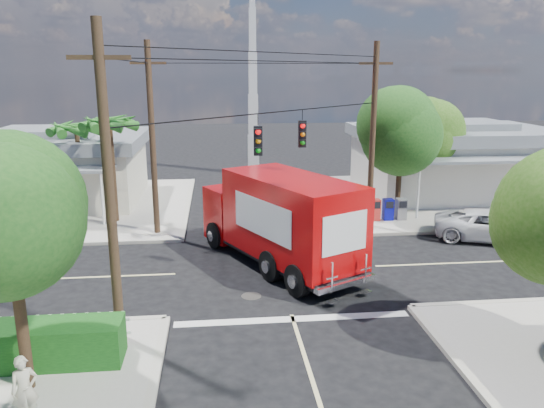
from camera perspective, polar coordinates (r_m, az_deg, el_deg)
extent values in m
plane|color=black|center=(21.15, 0.58, -7.11)|extent=(120.00, 120.00, 0.00)
cube|color=#ADA89C|center=(34.20, 16.98, 0.68)|extent=(14.00, 14.00, 0.14)
cube|color=#B1AB9C|center=(32.13, 5.41, 0.40)|extent=(0.25, 14.00, 0.14)
cube|color=#B1AB9C|center=(28.11, 22.46, -2.64)|extent=(14.00, 0.25, 0.14)
cube|color=#ADA89C|center=(32.69, -21.33, -0.28)|extent=(14.00, 14.00, 0.14)
cube|color=#B1AB9C|center=(31.55, -8.98, 0.04)|extent=(0.25, 14.00, 0.14)
cube|color=#B1AB9C|center=(26.26, -25.19, -4.07)|extent=(14.00, 0.25, 0.14)
cube|color=beige|center=(30.64, -1.58, -0.34)|extent=(0.12, 12.00, 0.01)
cube|color=beige|center=(24.35, 24.77, -5.55)|extent=(12.00, 0.12, 0.01)
cube|color=beige|center=(22.39, -25.99, -7.37)|extent=(12.00, 0.12, 0.01)
cube|color=silver|center=(17.25, 2.26, -12.26)|extent=(7.50, 0.40, 0.01)
cube|color=silver|center=(35.35, 18.81, 3.90)|extent=(11.00, 8.00, 3.40)
cube|color=gray|center=(35.07, 19.08, 7.20)|extent=(11.80, 8.80, 0.70)
cube|color=gray|center=(35.02, 19.15, 8.01)|extent=(6.05, 4.40, 0.50)
cube|color=gray|center=(30.85, 22.74, 4.42)|extent=(9.90, 1.80, 0.15)
cylinder|color=silver|center=(28.54, 15.45, 1.33)|extent=(0.12, 0.12, 2.90)
cube|color=beige|center=(34.03, -22.56, 3.03)|extent=(10.00, 8.00, 3.20)
cube|color=gray|center=(33.75, -22.88, 6.27)|extent=(10.80, 8.80, 0.70)
cube|color=gray|center=(33.69, -22.96, 7.12)|extent=(5.50, 4.40, 0.50)
cube|color=gray|center=(29.26, -25.39, 3.28)|extent=(9.00, 1.80, 0.15)
cylinder|color=silver|center=(27.69, -17.80, 0.56)|extent=(0.12, 0.12, 2.70)
cube|color=silver|center=(40.15, -2.01, 5.30)|extent=(0.80, 0.80, 3.00)
cube|color=silver|center=(39.80, -2.05, 9.58)|extent=(0.70, 0.70, 3.00)
cube|color=silver|center=(39.67, -2.09, 13.90)|extent=(0.60, 0.60, 3.00)
cube|color=silver|center=(39.78, -2.13, 18.22)|extent=(0.50, 0.50, 3.00)
cylinder|color=#422D1C|center=(14.15, -25.40, -10.95)|extent=(0.28, 0.28, 3.71)
sphere|color=#184916|center=(13.39, -26.44, -1.88)|extent=(3.71, 3.71, 3.71)
sphere|color=#184916|center=(13.03, -25.38, -2.71)|extent=(3.25, 3.25, 3.25)
cylinder|color=#422D1C|center=(28.56, 13.48, 2.69)|extent=(0.28, 0.28, 4.10)
sphere|color=#184916|center=(28.18, 13.78, 7.80)|extent=(4.10, 4.10, 4.10)
sphere|color=#184916|center=(28.21, 12.91, 8.38)|extent=(3.33, 3.33, 3.33)
sphere|color=#184916|center=(28.04, 14.65, 7.45)|extent=(3.58, 3.58, 3.58)
cylinder|color=#422D1C|center=(31.56, 16.61, 3.08)|extent=(0.28, 0.28, 3.58)
sphere|color=#285911|center=(31.23, 16.90, 7.11)|extent=(3.58, 3.58, 3.58)
sphere|color=#285911|center=(31.23, 16.10, 7.59)|extent=(2.91, 2.91, 2.91)
sphere|color=#285911|center=(31.10, 17.69, 6.82)|extent=(3.14, 3.14, 3.14)
cylinder|color=#422D1C|center=(28.03, -16.69, 3.21)|extent=(0.24, 0.24, 5.00)
cone|color=#266B20|center=(27.52, -15.22, 8.60)|extent=(0.50, 2.06, 0.98)
cone|color=#266B20|center=(28.27, -15.68, 8.70)|extent=(1.92, 1.68, 0.98)
cone|color=#266B20|center=(28.58, -17.15, 8.65)|extent=(2.12, 0.95, 0.98)
cone|color=#266B20|center=(28.22, -18.56, 8.49)|extent=(1.34, 2.07, 0.98)
cone|color=#266B20|center=(27.46, -18.90, 8.32)|extent=(1.34, 2.07, 0.98)
cone|color=#266B20|center=(26.86, -17.84, 8.29)|extent=(2.12, 0.95, 0.98)
cone|color=#266B20|center=(26.89, -16.17, 8.42)|extent=(1.92, 1.68, 0.98)
cylinder|color=#422D1C|center=(29.93, -19.93, 3.24)|extent=(0.24, 0.24, 4.60)
cone|color=#266B20|center=(29.40, -18.60, 7.90)|extent=(0.50, 2.06, 0.98)
cone|color=#266B20|center=(30.16, -18.96, 8.01)|extent=(1.92, 1.68, 0.98)
cone|color=#266B20|center=(30.50, -20.29, 7.96)|extent=(2.12, 0.95, 0.98)
cone|color=#266B20|center=(30.19, -21.65, 7.79)|extent=(1.34, 2.07, 0.98)
cone|color=#266B20|center=(29.44, -22.04, 7.61)|extent=(1.34, 2.07, 0.98)
cone|color=#266B20|center=(28.81, -21.12, 7.58)|extent=(2.12, 0.95, 0.98)
cone|color=#266B20|center=(28.79, -19.56, 7.70)|extent=(1.92, 1.68, 0.98)
cylinder|color=#473321|center=(15.01, -17.10, 1.32)|extent=(0.28, 0.28, 9.00)
cube|color=#473321|center=(14.67, -18.11, 14.76)|extent=(1.60, 0.12, 0.12)
cylinder|color=#473321|center=(26.08, 10.76, 6.92)|extent=(0.28, 0.28, 9.00)
cube|color=#473321|center=(25.89, 11.13, 14.63)|extent=(1.60, 0.12, 0.12)
cylinder|color=#473321|center=(25.15, -12.74, 6.56)|extent=(0.28, 0.28, 9.00)
cube|color=#473321|center=(24.95, -13.19, 14.55)|extent=(1.60, 0.12, 0.12)
cylinder|color=black|center=(19.76, 0.62, 9.88)|extent=(10.43, 10.43, 0.04)
cube|color=black|center=(18.99, -1.52, 6.82)|extent=(0.30, 0.24, 1.05)
sphere|color=red|center=(18.81, -1.49, 7.76)|extent=(0.20, 0.20, 0.20)
cube|color=black|center=(21.09, 3.26, 7.54)|extent=(0.30, 0.24, 1.05)
sphere|color=red|center=(20.92, 3.33, 8.39)|extent=(0.20, 0.20, 0.20)
cube|color=silver|center=(16.65, -25.36, -12.87)|extent=(5.94, 0.05, 0.08)
cube|color=silver|center=(16.48, -25.51, -11.62)|extent=(5.94, 0.05, 0.08)
cube|color=silver|center=(15.88, -15.62, -12.70)|extent=(0.09, 0.06, 1.00)
cube|color=#114314|center=(15.97, -27.08, -13.45)|extent=(6.20, 1.20, 1.10)
cube|color=red|center=(27.90, 11.00, -0.60)|extent=(0.50, 0.50, 1.10)
cube|color=#070996|center=(28.11, 12.37, -0.56)|extent=(0.50, 0.50, 1.10)
cube|color=slate|center=(28.34, 13.71, -0.52)|extent=(0.50, 0.50, 1.10)
cube|color=black|center=(21.67, 0.59, -4.93)|extent=(5.99, 8.56, 0.27)
cube|color=#B20608|center=(24.08, -3.72, -0.86)|extent=(3.12, 2.79, 2.36)
cube|color=black|center=(24.61, -4.60, 0.49)|extent=(2.13, 1.26, 1.02)
cube|color=silver|center=(25.10, -4.78, -2.03)|extent=(2.25, 1.23, 0.37)
cube|color=#B20608|center=(20.43, 2.10, -1.40)|extent=(5.21, 6.75, 3.11)
cube|color=white|center=(21.17, 5.12, -0.44)|extent=(1.77, 3.45, 1.39)
cube|color=white|center=(19.66, -1.14, -1.53)|extent=(1.77, 3.45, 1.39)
cube|color=white|center=(18.02, 7.84, -3.14)|extent=(1.73, 0.90, 1.39)
cube|color=silver|center=(18.52, 7.94, -8.47)|extent=(2.41, 1.41, 0.19)
cube|color=silver|center=(17.81, 6.44, -7.88)|extent=(0.46, 0.28, 1.07)
cube|color=silver|center=(18.74, 10.02, -6.87)|extent=(0.46, 0.28, 1.07)
cylinder|color=black|center=(23.63, -6.10, -3.37)|extent=(0.84, 1.21, 1.18)
cylinder|color=black|center=(24.79, -1.02, -2.45)|extent=(0.84, 1.21, 1.18)
cylinder|color=black|center=(18.62, 2.75, -8.22)|extent=(0.84, 1.21, 1.18)
cylinder|color=black|center=(20.07, 8.51, -6.68)|extent=(0.84, 1.21, 1.18)
imported|color=silver|center=(26.55, 22.41, -2.19)|extent=(5.48, 3.96, 1.38)
imported|color=beige|center=(13.38, -25.06, -17.62)|extent=(0.68, 0.58, 1.56)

